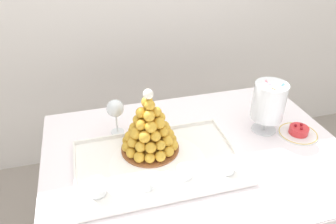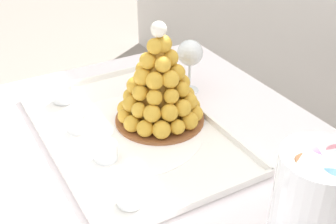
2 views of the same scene
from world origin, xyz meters
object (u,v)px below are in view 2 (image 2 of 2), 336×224
at_px(serving_tray, 130,132).
at_px(croquembouche, 159,86).
at_px(wine_glass, 190,54).
at_px(dessert_cup_left, 63,93).
at_px(dessert_cup_mid_right, 130,195).
at_px(dessert_cup_mid_left, 77,123).
at_px(dessert_cup_centre, 106,152).
at_px(macaron_goblet, 316,197).

distance_m(serving_tray, croquembouche, 0.15).
distance_m(serving_tray, wine_glass, 0.32).
bearing_deg(dessert_cup_left, croquembouche, 39.82).
xyz_separation_m(serving_tray, dessert_cup_mid_right, (0.25, -0.12, 0.02)).
xyz_separation_m(croquembouche, dessert_cup_left, (-0.24, -0.20, -0.08)).
bearing_deg(dessert_cup_mid_left, dessert_cup_centre, 6.90).
height_order(dessert_cup_centre, dessert_cup_mid_right, dessert_cup_mid_right).
bearing_deg(wine_glass, croquembouche, -55.31).
distance_m(croquembouche, dessert_cup_mid_right, 0.35).
distance_m(dessert_cup_mid_left, dessert_cup_centre, 0.15).
bearing_deg(serving_tray, macaron_goblet, 11.00).
distance_m(dessert_cup_mid_right, wine_glass, 0.55).
relative_size(serving_tray, croquembouche, 2.29).
relative_size(dessert_cup_mid_left, dessert_cup_centre, 0.90).
height_order(dessert_cup_left, dessert_cup_mid_right, dessert_cup_left).
xyz_separation_m(dessert_cup_left, dessert_cup_mid_left, (0.18, -0.02, -0.00)).
distance_m(dessert_cup_left, macaron_goblet, 0.83).
bearing_deg(croquembouche, wine_glass, 124.69).
xyz_separation_m(croquembouche, dessert_cup_mid_left, (-0.06, -0.22, -0.08)).
relative_size(croquembouche, dessert_cup_mid_right, 5.05).
height_order(croquembouche, macaron_goblet, croquembouche).
height_order(dessert_cup_centre, wine_glass, wine_glass).
xyz_separation_m(serving_tray, dessert_cup_left, (-0.25, -0.10, 0.03)).
xyz_separation_m(croquembouche, macaron_goblet, (0.55, 0.01, 0.04)).
bearing_deg(dessert_cup_left, wine_glass, 71.80).
xyz_separation_m(croquembouche, dessert_cup_mid_right, (0.26, -0.22, -0.09)).
height_order(serving_tray, dessert_cup_mid_right, dessert_cup_mid_right).
xyz_separation_m(dessert_cup_left, dessert_cup_mid_right, (0.50, -0.02, -0.01)).
distance_m(serving_tray, dessert_cup_centre, 0.13).
xyz_separation_m(dessert_cup_mid_left, macaron_goblet, (0.61, 0.23, 0.12)).
height_order(dessert_cup_mid_left, macaron_goblet, macaron_goblet).
xyz_separation_m(serving_tray, dessert_cup_mid_left, (-0.07, -0.12, 0.03)).
relative_size(croquembouche, dessert_cup_mid_left, 5.43).
relative_size(dessert_cup_mid_left, dessert_cup_mid_right, 0.93).
bearing_deg(dessert_cup_mid_left, croquembouche, 73.96).
height_order(serving_tray, macaron_goblet, macaron_goblet).
xyz_separation_m(serving_tray, dessert_cup_centre, (0.08, -0.10, 0.02)).
distance_m(dessert_cup_mid_left, macaron_goblet, 0.67).
xyz_separation_m(dessert_cup_left, wine_glass, (0.12, 0.37, 0.09)).
bearing_deg(dessert_cup_centre, wine_glass, 119.29).
distance_m(serving_tray, macaron_goblet, 0.57).
bearing_deg(macaron_goblet, dessert_cup_left, -165.29).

